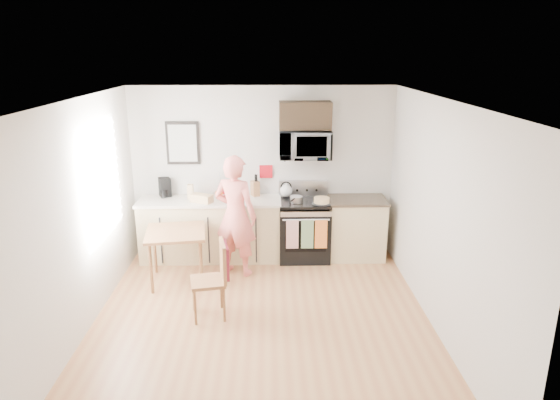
{
  "coord_description": "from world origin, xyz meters",
  "views": [
    {
      "loc": [
        0.09,
        -5.19,
        3.1
      ],
      "look_at": [
        0.24,
        1.0,
        1.23
      ],
      "focal_mm": 32.0,
      "sensor_mm": 36.0,
      "label": 1
    }
  ],
  "objects_px": {
    "range": "(304,231)",
    "person": "(236,216)",
    "dining_table": "(176,237)",
    "chair": "(219,269)",
    "microwave": "(305,144)",
    "cake": "(322,201)"
  },
  "relations": [
    {
      "from": "microwave",
      "to": "chair",
      "type": "height_order",
      "value": "microwave"
    },
    {
      "from": "person",
      "to": "dining_table",
      "type": "xyz_separation_m",
      "value": [
        -0.81,
        -0.25,
        -0.22
      ]
    },
    {
      "from": "range",
      "to": "chair",
      "type": "relative_size",
      "value": 1.23
    },
    {
      "from": "range",
      "to": "person",
      "type": "xyz_separation_m",
      "value": [
        -1.01,
        -0.53,
        0.43
      ]
    },
    {
      "from": "range",
      "to": "cake",
      "type": "xyz_separation_m",
      "value": [
        0.24,
        -0.17,
        0.53
      ]
    },
    {
      "from": "microwave",
      "to": "dining_table",
      "type": "relative_size",
      "value": 0.97
    },
    {
      "from": "chair",
      "to": "cake",
      "type": "bearing_deg",
      "value": 37.42
    },
    {
      "from": "person",
      "to": "cake",
      "type": "height_order",
      "value": "person"
    },
    {
      "from": "range",
      "to": "chair",
      "type": "xyz_separation_m",
      "value": [
        -1.14,
        -1.73,
        0.17
      ]
    },
    {
      "from": "dining_table",
      "to": "chair",
      "type": "relative_size",
      "value": 0.83
    },
    {
      "from": "dining_table",
      "to": "cake",
      "type": "bearing_deg",
      "value": 16.39
    },
    {
      "from": "dining_table",
      "to": "microwave",
      "type": "bearing_deg",
      "value": 25.95
    },
    {
      "from": "microwave",
      "to": "cake",
      "type": "distance_m",
      "value": 0.87
    },
    {
      "from": "microwave",
      "to": "person",
      "type": "bearing_deg",
      "value": -147.98
    },
    {
      "from": "range",
      "to": "person",
      "type": "height_order",
      "value": "person"
    },
    {
      "from": "person",
      "to": "dining_table",
      "type": "height_order",
      "value": "person"
    },
    {
      "from": "range",
      "to": "person",
      "type": "distance_m",
      "value": 1.22
    },
    {
      "from": "person",
      "to": "cake",
      "type": "bearing_deg",
      "value": -140.38
    },
    {
      "from": "microwave",
      "to": "range",
      "type": "bearing_deg",
      "value": -89.94
    },
    {
      "from": "dining_table",
      "to": "chair",
      "type": "bearing_deg",
      "value": -54.74
    },
    {
      "from": "range",
      "to": "microwave",
      "type": "distance_m",
      "value": 1.33
    },
    {
      "from": "range",
      "to": "dining_table",
      "type": "distance_m",
      "value": 1.98
    }
  ]
}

